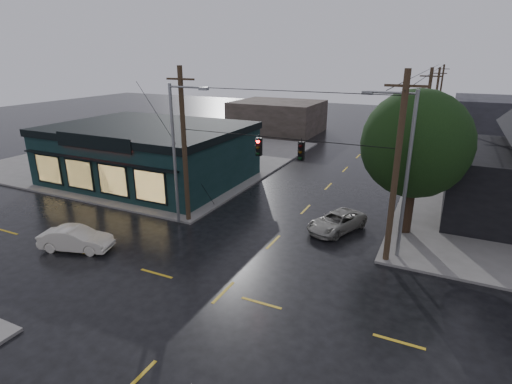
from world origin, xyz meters
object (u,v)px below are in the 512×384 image
at_px(utility_pole_nw, 189,221).
at_px(suv_silver, 337,222).
at_px(utility_pole_ne, 385,261).
at_px(corner_tree, 416,144).
at_px(sedan_cream, 76,239).

relative_size(utility_pole_nw, suv_silver, 2.32).
distance_m(utility_pole_nw, suv_silver, 9.92).
bearing_deg(utility_pole_nw, utility_pole_ne, 0.00).
xyz_separation_m(corner_tree, suv_silver, (-4.01, -1.47, -5.14)).
relative_size(utility_pole_ne, sedan_cream, 2.46).
bearing_deg(utility_pole_ne, corner_tree, 83.38).
xyz_separation_m(utility_pole_nw, sedan_cream, (-3.39, -6.34, 0.68)).
bearing_deg(suv_silver, utility_pole_nw, -141.07).
bearing_deg(utility_pole_nw, suv_silver, 16.66).
bearing_deg(corner_tree, sedan_cream, -147.77).
relative_size(corner_tree, utility_pole_nw, 0.87).
relative_size(corner_tree, utility_pole_ne, 0.87).
distance_m(corner_tree, utility_pole_ne, 7.20).
height_order(corner_tree, utility_pole_nw, corner_tree).
distance_m(sedan_cream, suv_silver, 15.81).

